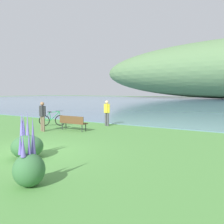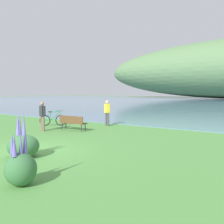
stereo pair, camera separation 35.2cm
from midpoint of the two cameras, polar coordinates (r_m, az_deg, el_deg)
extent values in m
plane|color=#518E42|center=(10.21, -17.58, -8.56)|extent=(200.00, 200.00, 0.00)
cube|color=brown|center=(14.90, -8.21, -2.47)|extent=(1.80, 0.49, 0.05)
cube|color=brown|center=(14.71, -8.76, -1.68)|extent=(1.80, 0.05, 0.40)
cylinder|color=#2D2D33|center=(15.56, -9.91, -3.02)|extent=(0.05, 0.05, 0.45)
cylinder|color=#2D2D33|center=(14.57, -5.50, -3.50)|extent=(0.05, 0.05, 0.45)
cylinder|color=#2D2D33|center=(15.32, -10.77, -3.15)|extent=(0.05, 0.05, 0.45)
cylinder|color=#2D2D33|center=(14.31, -6.34, -3.66)|extent=(0.05, 0.05, 0.45)
torus|color=black|center=(17.15, -11.11, -1.86)|extent=(0.59, 0.51, 0.72)
torus|color=black|center=(17.26, -14.58, -1.88)|extent=(0.59, 0.51, 0.72)
cylinder|color=#1E8C4C|center=(17.15, -12.25, -0.84)|extent=(0.49, 0.42, 0.61)
cylinder|color=#1E8C4C|center=(17.13, -12.39, 0.04)|extent=(0.53, 0.45, 0.09)
cylinder|color=#1E8C4C|center=(17.18, -13.33, -0.93)|extent=(0.12, 0.11, 0.54)
cylinder|color=#1E8C4C|center=(17.23, -13.88, -1.85)|extent=(0.35, 0.30, 0.05)
cylinder|color=#1E8C4C|center=(17.21, -14.03, -0.97)|extent=(0.30, 0.26, 0.56)
cylinder|color=#1E8C4C|center=(17.12, -11.20, -0.87)|extent=(0.09, 0.08, 0.60)
cube|color=black|center=(17.16, -13.48, 0.05)|extent=(0.25, 0.23, 0.05)
cylinder|color=black|center=(17.09, -11.31, 0.27)|extent=(0.38, 0.33, 0.02)
cylinder|color=#4C4C51|center=(16.76, -0.75, -1.65)|extent=(0.14, 0.14, 0.88)
cylinder|color=#4C4C51|center=(16.56, -0.28, -1.73)|extent=(0.14, 0.14, 0.88)
cube|color=yellow|center=(16.60, -0.52, 0.85)|extent=(0.43, 0.34, 0.60)
sphere|color=beige|center=(16.57, -0.52, 2.30)|extent=(0.22, 0.22, 0.22)
cylinder|color=yellow|center=(16.81, -1.03, 0.90)|extent=(0.09, 0.09, 0.56)
cylinder|color=yellow|center=(16.38, 0.00, 0.80)|extent=(0.09, 0.09, 0.56)
cylinder|color=#72604C|center=(15.07, -15.22, -2.54)|extent=(0.14, 0.14, 0.88)
cylinder|color=#72604C|center=(14.85, -14.82, -2.64)|extent=(0.14, 0.14, 0.88)
cube|color=#2D2D33|center=(14.88, -15.08, 0.23)|extent=(0.43, 0.32, 0.60)
sphere|color=#9E7051|center=(14.86, -15.12, 1.85)|extent=(0.22, 0.22, 0.22)
cylinder|color=#2D2D33|center=(15.12, -15.50, 0.29)|extent=(0.09, 0.09, 0.56)
cylinder|color=#2D2D33|center=(14.65, -14.64, 0.17)|extent=(0.09, 0.09, 0.56)
ellipsoid|color=#386B3D|center=(6.57, -18.77, -12.38)|extent=(0.78, 0.78, 0.82)
cylinder|color=#386B3D|center=(6.62, -20.41, -9.53)|extent=(0.02, 0.02, 0.12)
cone|color=#6B5BB7|center=(6.56, -20.49, -6.89)|extent=(0.13, 0.13, 0.50)
cylinder|color=#386B3D|center=(6.36, -19.95, -10.11)|extent=(0.02, 0.02, 0.12)
cone|color=#6B5BB7|center=(6.29, -20.03, -7.46)|extent=(0.13, 0.13, 0.48)
cylinder|color=#386B3D|center=(6.54, -17.81, -9.64)|extent=(0.02, 0.02, 0.12)
cone|color=#6B5BB7|center=(6.43, -17.93, -5.07)|extent=(0.12, 0.12, 0.94)
cylinder|color=#386B3D|center=(6.45, -18.67, -9.87)|extent=(0.02, 0.02, 0.12)
cone|color=#6B5BB7|center=(6.37, -18.76, -6.77)|extent=(0.09, 0.09, 0.59)
cylinder|color=#386B3D|center=(6.46, -19.95, -9.88)|extent=(0.02, 0.02, 0.12)
cone|color=#6B5BB7|center=(6.39, -20.04, -7.00)|extent=(0.10, 0.10, 0.54)
ellipsoid|color=#386B3D|center=(9.26, -18.67, -7.44)|extent=(1.09, 1.09, 0.80)
cylinder|color=#386B3D|center=(9.19, -18.54, -5.62)|extent=(0.02, 0.02, 0.12)
cone|color=#7A6BC6|center=(9.11, -18.62, -2.48)|extent=(0.11, 0.11, 0.89)
cylinder|color=#386B3D|center=(9.38, -19.39, -5.44)|extent=(0.02, 0.02, 0.12)
cone|color=#7A6BC6|center=(9.31, -19.46, -2.73)|extent=(0.14, 0.14, 0.77)
cylinder|color=#386B3D|center=(9.28, -18.56, -5.52)|extent=(0.02, 0.02, 0.12)
cone|color=#7A6BC6|center=(9.22, -18.63, -2.93)|extent=(0.12, 0.12, 0.73)
cylinder|color=#386B3D|center=(9.36, -19.73, -5.47)|extent=(0.02, 0.02, 0.12)
cone|color=#7A6BC6|center=(9.29, -19.81, -2.60)|extent=(0.15, 0.15, 0.83)
camera|label=1|loc=(0.18, -89.36, 0.05)|focal=39.79mm
camera|label=2|loc=(0.18, 90.64, -0.05)|focal=39.79mm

